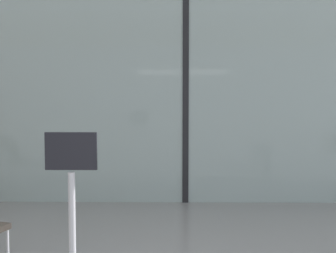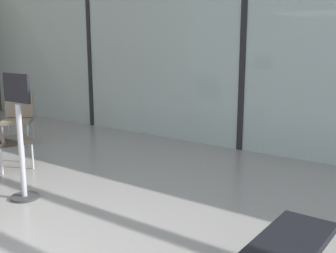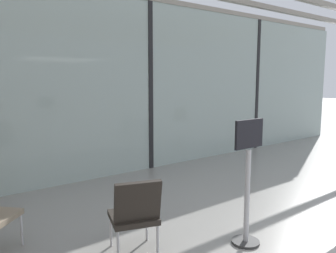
{
  "view_description": "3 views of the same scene",
  "coord_description": "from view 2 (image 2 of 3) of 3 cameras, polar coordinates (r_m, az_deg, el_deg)",
  "views": [
    {
      "loc": [
        -0.19,
        -1.78,
        1.71
      ],
      "look_at": [
        -0.24,
        1.62,
        1.5
      ],
      "focal_mm": 44.88,
      "sensor_mm": 36.0,
      "label": 1
    },
    {
      "loc": [
        2.86,
        -0.89,
        1.77
      ],
      "look_at": [
        -0.66,
        4.01,
        0.51
      ],
      "focal_mm": 43.32,
      "sensor_mm": 36.0,
      "label": 2
    },
    {
      "loc": [
        -4.02,
        -0.64,
        1.87
      ],
      "look_at": [
        -0.63,
        3.75,
        1.1
      ],
      "focal_mm": 36.17,
      "sensor_mm": 36.0,
      "label": 3
    }
  ],
  "objects": [
    {
      "name": "lounge_chair_0",
      "position": [
        7.72,
        -20.31,
        1.54
      ],
      "size": [
        0.71,
        0.71,
        0.87
      ],
      "rotation": [
        0.0,
        0.0,
        0.75
      ],
      "color": "#7F705B",
      "rests_on": "ground"
    },
    {
      "name": "window_mullion_1",
      "position": [
        6.73,
        10.68,
        11.17
      ],
      "size": [
        0.1,
        0.12,
        3.44
      ],
      "primitive_type": "cube",
      "color": "black",
      "rests_on": "ground"
    },
    {
      "name": "glass_curtain_wall",
      "position": [
        6.73,
        10.68,
        11.17
      ],
      "size": [
        14.0,
        0.08,
        3.44
      ],
      "primitive_type": "cube",
      "color": "#A3B7B2",
      "rests_on": "ground"
    },
    {
      "name": "info_sign",
      "position": [
        4.84,
        -20.04,
        -1.98
      ],
      "size": [
        0.44,
        0.32,
        1.44
      ],
      "color": "#333333",
      "rests_on": "ground"
    },
    {
      "name": "window_mullion_0",
      "position": [
        8.81,
        -10.82,
        11.26
      ],
      "size": [
        0.1,
        0.12,
        3.44
      ],
      "primitive_type": "cube",
      "color": "black",
      "rests_on": "ground"
    },
    {
      "name": "lounge_chair_2",
      "position": [
        6.12,
        -21.98,
        -1.13
      ],
      "size": [
        0.62,
        0.65,
        0.87
      ],
      "rotation": [
        0.0,
        0.0,
        2.82
      ],
      "color": "#28231E",
      "rests_on": "ground"
    },
    {
      "name": "parked_airplane",
      "position": [
        11.27,
        15.06,
        12.96
      ],
      "size": [
        11.37,
        4.15,
        4.15
      ],
      "color": "silver",
      "rests_on": "ground"
    }
  ]
}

